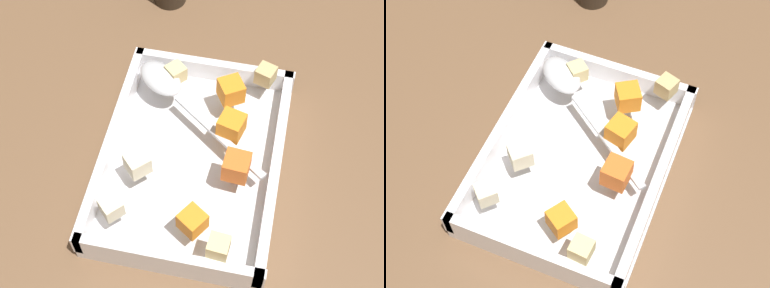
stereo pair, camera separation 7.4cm
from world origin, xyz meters
TOP-DOWN VIEW (x-y plane):
  - ground_plane at (0.00, 0.00)m, footprint 4.00×4.00m
  - baking_dish at (0.01, 0.00)m, footprint 0.31×0.23m
  - carrot_chunk_center at (-0.09, -0.02)m, footprint 0.04×0.04m
  - carrot_chunk_under_handle at (0.05, -0.04)m, footprint 0.04×0.04m
  - carrot_chunk_corner_nw at (-0.01, -0.06)m, footprint 0.03×0.03m
  - carrot_chunk_corner_ne at (0.11, -0.03)m, footprint 0.04×0.04m
  - potato_chunk_far_left at (0.14, -0.07)m, footprint 0.03×0.03m
  - potato_chunk_corner_sw at (-0.12, -0.06)m, footprint 0.03×0.03m
  - potato_chunk_heap_top at (-0.09, 0.08)m, footprint 0.03×0.03m
  - potato_chunk_heap_side at (-0.03, 0.06)m, footprint 0.04×0.04m
  - potato_chunk_near_left at (0.12, 0.05)m, footprint 0.03×0.03m
  - serving_spoon at (0.10, 0.05)m, footprint 0.16×0.20m

SIDE VIEW (x-z plane):
  - ground_plane at x=0.00m, z-range 0.00..0.00m
  - baking_dish at x=0.01m, z-range -0.01..0.04m
  - serving_spoon at x=0.10m, z-range 0.05..0.07m
  - potato_chunk_near_left at x=0.12m, z-range 0.05..0.07m
  - potato_chunk_heap_top at x=-0.09m, z-range 0.05..0.07m
  - potato_chunk_far_left at x=0.14m, z-range 0.05..0.07m
  - potato_chunk_corner_sw at x=-0.12m, z-range 0.05..0.07m
  - potato_chunk_heap_side at x=-0.03m, z-range 0.05..0.07m
  - carrot_chunk_center at x=-0.09m, z-range 0.05..0.08m
  - carrot_chunk_corner_ne at x=0.11m, z-range 0.05..0.08m
  - carrot_chunk_under_handle at x=0.05m, z-range 0.05..0.08m
  - carrot_chunk_corner_nw at x=-0.01m, z-range 0.05..0.08m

